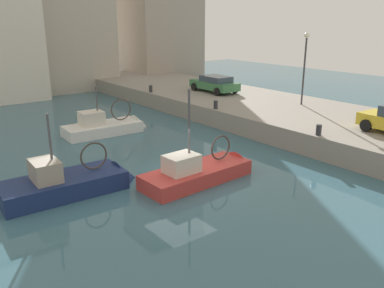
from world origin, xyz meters
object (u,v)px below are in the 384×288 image
Objects in this scene: mooring_bollard_south at (319,130)px; mooring_bollard_north at (151,89)px; parked_car_green at (215,84)px; quay_streetlamp at (305,57)px; fishing_boat_navy at (73,190)px; fishing_boat_white at (109,131)px; fishing_boat_red at (203,177)px; mooring_bollard_mid at (216,105)px.

mooring_bollard_north is at bearing 90.00° from mooring_bollard_south.
parked_car_green is 8.04m from quay_streetlamp.
mooring_bollard_south is (11.72, -3.52, 1.37)m from fishing_boat_navy.
fishing_boat_navy is at bearing 163.29° from mooring_bollard_south.
fishing_boat_navy is 10.52× the size of mooring_bollard_south.
parked_car_green is at bearing 101.48° from quay_streetlamp.
mooring_bollard_south is at bearing -16.71° from fishing_boat_navy.
mooring_bollard_south is (-4.13, -12.87, -0.41)m from parked_car_green.
fishing_boat_white is 9.09m from fishing_boat_navy.
parked_car_green is 7.99× the size of mooring_bollard_south.
fishing_boat_red is 16.17m from mooring_bollard_north.
parked_car_green is at bearing 30.53° from fishing_boat_navy.
fishing_boat_red is 1.37× the size of parked_car_green.
parked_car_green is 13.53m from mooring_bollard_south.
fishing_boat_white is (0.18, 9.60, 0.02)m from fishing_boat_red.
mooring_bollard_mid is at bearing 90.00° from mooring_bollard_south.
mooring_bollard_north is at bearing 65.90° from fishing_boat_red.
parked_car_green is 7.99× the size of mooring_bollard_north.
mooring_bollard_mid is (0.00, 8.00, 0.00)m from mooring_bollard_south.
fishing_boat_white is 8.30m from mooring_bollard_north.
fishing_boat_navy is 10.52× the size of mooring_bollard_mid.
fishing_boat_navy reaches higher than mooring_bollard_mid.
fishing_boat_white reaches higher than mooring_bollard_south.
fishing_boat_red reaches higher than mooring_bollard_north.
parked_car_green is 6.40m from mooring_bollard_mid.
quay_streetlamp reaches higher than fishing_boat_red.
mooring_bollard_north is (-4.13, 3.13, -0.41)m from parked_car_green.
parked_car_green is at bearing 49.68° from mooring_bollard_mid.
mooring_bollard_north is at bearing 90.00° from mooring_bollard_mid.
fishing_boat_white is at bearing 155.54° from quay_streetlamp.
mooring_bollard_south is 1.00× the size of mooring_bollard_mid.
fishing_boat_red is at bearing -23.37° from fishing_boat_navy.
fishing_boat_red is at bearing -91.05° from fishing_boat_white.
quay_streetlamp is (5.65, -2.59, 2.98)m from mooring_bollard_mid.
fishing_boat_navy is at bearing -149.47° from parked_car_green.
parked_car_green reaches higher than mooring_bollard_north.
mooring_bollard_mid is 0.11× the size of quay_streetlamp.
mooring_bollard_mid is (11.72, 4.48, 1.37)m from fishing_boat_navy.
mooring_bollard_south is 0.11× the size of quay_streetlamp.
mooring_bollard_mid is at bearing 155.37° from quay_streetlamp.
fishing_boat_red is at bearing -114.10° from mooring_bollard_north.
quay_streetlamp is at bearing -78.52° from parked_car_green.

